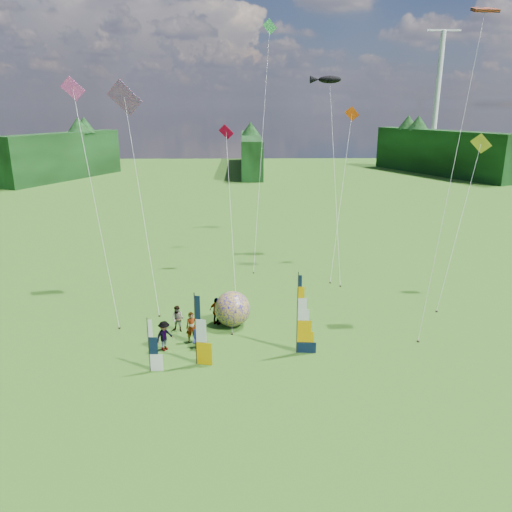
{
  "coord_description": "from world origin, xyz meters",
  "views": [
    {
      "loc": [
        -1.67,
        -22.34,
        13.51
      ],
      "look_at": [
        -1.0,
        4.0,
        5.5
      ],
      "focal_mm": 35.0,
      "sensor_mm": 36.0,
      "label": 1
    }
  ],
  "objects_px": {
    "spectator_d": "(217,311)",
    "camp_chair": "(198,340)",
    "spectator_a": "(192,327)",
    "side_banner_left": "(196,330)",
    "feather_banner_main": "(297,315)",
    "bol_inflatable": "(232,309)",
    "side_banner_far": "(149,346)",
    "spectator_b": "(178,319)",
    "spectator_c": "(164,336)",
    "kite_whale": "(335,166)"
  },
  "relations": [
    {
      "from": "bol_inflatable",
      "to": "spectator_a",
      "type": "height_order",
      "value": "bol_inflatable"
    },
    {
      "from": "side_banner_left",
      "to": "camp_chair",
      "type": "height_order",
      "value": "side_banner_left"
    },
    {
      "from": "bol_inflatable",
      "to": "camp_chair",
      "type": "distance_m",
      "value": 3.68
    },
    {
      "from": "spectator_d",
      "to": "camp_chair",
      "type": "bearing_deg",
      "value": 109.09
    },
    {
      "from": "bol_inflatable",
      "to": "spectator_b",
      "type": "xyz_separation_m",
      "value": [
        -3.36,
        -0.79,
        -0.29
      ]
    },
    {
      "from": "side_banner_left",
      "to": "bol_inflatable",
      "type": "distance_m",
      "value": 5.34
    },
    {
      "from": "feather_banner_main",
      "to": "bol_inflatable",
      "type": "bearing_deg",
      "value": 138.6
    },
    {
      "from": "bol_inflatable",
      "to": "spectator_b",
      "type": "relative_size",
      "value": 1.35
    },
    {
      "from": "spectator_a",
      "to": "spectator_d",
      "type": "distance_m",
      "value": 2.76
    },
    {
      "from": "bol_inflatable",
      "to": "kite_whale",
      "type": "relative_size",
      "value": 0.13
    },
    {
      "from": "side_banner_far",
      "to": "spectator_b",
      "type": "relative_size",
      "value": 1.76
    },
    {
      "from": "feather_banner_main",
      "to": "side_banner_far",
      "type": "height_order",
      "value": "feather_banner_main"
    },
    {
      "from": "camp_chair",
      "to": "spectator_a",
      "type": "bearing_deg",
      "value": 120.05
    },
    {
      "from": "spectator_b",
      "to": "feather_banner_main",
      "type": "bearing_deg",
      "value": -7.27
    },
    {
      "from": "side_banner_far",
      "to": "spectator_a",
      "type": "height_order",
      "value": "side_banner_far"
    },
    {
      "from": "spectator_b",
      "to": "spectator_d",
      "type": "bearing_deg",
      "value": 37.73
    },
    {
      "from": "spectator_a",
      "to": "camp_chair",
      "type": "distance_m",
      "value": 1.03
    },
    {
      "from": "feather_banner_main",
      "to": "side_banner_left",
      "type": "height_order",
      "value": "feather_banner_main"
    },
    {
      "from": "feather_banner_main",
      "to": "spectator_a",
      "type": "distance_m",
      "value": 6.39
    },
    {
      "from": "spectator_a",
      "to": "camp_chair",
      "type": "relative_size",
      "value": 1.74
    },
    {
      "from": "feather_banner_main",
      "to": "camp_chair",
      "type": "relative_size",
      "value": 4.34
    },
    {
      "from": "side_banner_left",
      "to": "spectator_d",
      "type": "height_order",
      "value": "side_banner_left"
    },
    {
      "from": "spectator_d",
      "to": "camp_chair",
      "type": "distance_m",
      "value": 3.39
    },
    {
      "from": "side_banner_left",
      "to": "spectator_c",
      "type": "bearing_deg",
      "value": 151.69
    },
    {
      "from": "side_banner_far",
      "to": "bol_inflatable",
      "type": "height_order",
      "value": "side_banner_far"
    },
    {
      "from": "spectator_b",
      "to": "camp_chair",
      "type": "relative_size",
      "value": 1.56
    },
    {
      "from": "spectator_a",
      "to": "spectator_d",
      "type": "bearing_deg",
      "value": 49.09
    },
    {
      "from": "side_banner_far",
      "to": "camp_chair",
      "type": "relative_size",
      "value": 2.75
    },
    {
      "from": "bol_inflatable",
      "to": "feather_banner_main",
      "type": "bearing_deg",
      "value": -45.64
    },
    {
      "from": "side_banner_far",
      "to": "spectator_a",
      "type": "relative_size",
      "value": 1.57
    },
    {
      "from": "bol_inflatable",
      "to": "side_banner_left",
      "type": "bearing_deg",
      "value": -110.56
    },
    {
      "from": "feather_banner_main",
      "to": "spectator_b",
      "type": "bearing_deg",
      "value": 161.25
    },
    {
      "from": "camp_chair",
      "to": "kite_whale",
      "type": "distance_m",
      "value": 20.64
    },
    {
      "from": "side_banner_left",
      "to": "spectator_c",
      "type": "xyz_separation_m",
      "value": [
        -1.96,
        1.66,
        -1.1
      ]
    },
    {
      "from": "side_banner_far",
      "to": "kite_whale",
      "type": "xyz_separation_m",
      "value": [
        12.71,
        18.47,
        7.07
      ]
    },
    {
      "from": "side_banner_left",
      "to": "side_banner_far",
      "type": "xyz_separation_m",
      "value": [
        -2.39,
        -0.68,
        -0.52
      ]
    },
    {
      "from": "spectator_d",
      "to": "spectator_c",
      "type": "bearing_deg",
      "value": 85.18
    },
    {
      "from": "spectator_d",
      "to": "bol_inflatable",
      "type": "bearing_deg",
      "value": -154.38
    },
    {
      "from": "spectator_a",
      "to": "kite_whale",
      "type": "distance_m",
      "value": 20.08
    },
    {
      "from": "spectator_c",
      "to": "spectator_a",
      "type": "bearing_deg",
      "value": -16.08
    },
    {
      "from": "side_banner_left",
      "to": "camp_chair",
      "type": "bearing_deg",
      "value": 103.69
    },
    {
      "from": "bol_inflatable",
      "to": "spectator_c",
      "type": "relative_size",
      "value": 1.27
    },
    {
      "from": "spectator_a",
      "to": "spectator_b",
      "type": "xyz_separation_m",
      "value": [
        -1.01,
        1.47,
        -0.1
      ]
    },
    {
      "from": "spectator_c",
      "to": "side_banner_far",
      "type": "bearing_deg",
      "value": -150.95
    },
    {
      "from": "camp_chair",
      "to": "spectator_d",
      "type": "bearing_deg",
      "value": 76.56
    },
    {
      "from": "spectator_b",
      "to": "kite_whale",
      "type": "bearing_deg",
      "value": 64.79
    },
    {
      "from": "feather_banner_main",
      "to": "bol_inflatable",
      "type": "xyz_separation_m",
      "value": [
        -3.7,
        3.79,
        -1.2
      ]
    },
    {
      "from": "spectator_c",
      "to": "side_banner_left",
      "type": "bearing_deg",
      "value": -90.96
    },
    {
      "from": "feather_banner_main",
      "to": "spectator_c",
      "type": "relative_size",
      "value": 2.61
    },
    {
      "from": "side_banner_far",
      "to": "bol_inflatable",
      "type": "relative_size",
      "value": 1.31
    }
  ]
}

